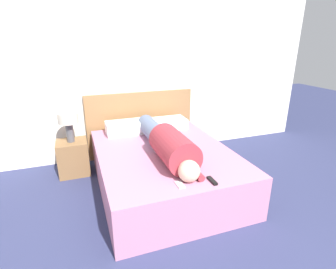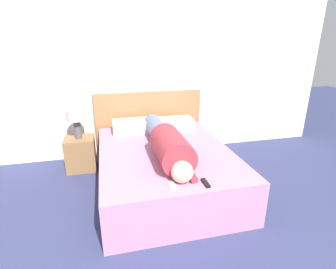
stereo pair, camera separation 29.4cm
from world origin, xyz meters
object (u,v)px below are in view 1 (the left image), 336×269
object	(u,v)px
cell_phone	(180,185)
pillow_near_headboard	(126,128)
tv_remote	(212,181)
nightstand	(73,158)
table_lamp	(68,121)
pillow_second	(168,123)
person_lying	(167,143)
bed	(164,168)

from	to	relation	value
cell_phone	pillow_near_headboard	bearing A→B (deg)	96.89
tv_remote	cell_phone	bearing A→B (deg)	171.63
nightstand	cell_phone	bearing A→B (deg)	-59.27
table_lamp	tv_remote	size ratio (longest dim) A/B	2.66
nightstand	pillow_near_headboard	xyz separation A→B (m)	(0.74, 0.01, 0.35)
table_lamp	pillow_second	distance (m)	1.40
nightstand	pillow_second	distance (m)	1.43
person_lying	pillow_second	world-z (taller)	person_lying
tv_remote	person_lying	bearing A→B (deg)	105.97
table_lamp	cell_phone	xyz separation A→B (m)	(0.93, -1.57, -0.25)
bed	table_lamp	size ratio (longest dim) A/B	5.04
pillow_second	cell_phone	world-z (taller)	pillow_second
table_lamp	pillow_near_headboard	size ratio (longest dim) A/B	0.74
table_lamp	pillow_near_headboard	xyz separation A→B (m)	(0.74, 0.01, -0.18)
pillow_near_headboard	tv_remote	distance (m)	1.69
pillow_near_headboard	cell_phone	world-z (taller)	pillow_near_headboard
pillow_near_headboard	table_lamp	bearing A→B (deg)	-179.55
nightstand	person_lying	world-z (taller)	person_lying
tv_remote	nightstand	bearing A→B (deg)	127.55
bed	cell_phone	world-z (taller)	cell_phone
nightstand	cell_phone	world-z (taller)	cell_phone
bed	tv_remote	world-z (taller)	tv_remote
nightstand	pillow_second	size ratio (longest dim) A/B	0.93
nightstand	tv_remote	world-z (taller)	tv_remote
person_lying	tv_remote	size ratio (longest dim) A/B	10.99
nightstand	tv_remote	xyz separation A→B (m)	(1.24, -1.61, 0.28)
cell_phone	bed	bearing A→B (deg)	81.38
bed	tv_remote	size ratio (longest dim) A/B	13.39
bed	pillow_second	distance (m)	0.88
person_lying	tv_remote	xyz separation A→B (m)	(0.20, -0.70, -0.14)
tv_remote	cell_phone	size ratio (longest dim) A/B	1.15
nightstand	pillow_second	xyz separation A→B (m)	(1.39, 0.01, 0.34)
table_lamp	person_lying	bearing A→B (deg)	-41.30
pillow_near_headboard	pillow_second	xyz separation A→B (m)	(0.64, 0.00, -0.01)
cell_phone	nightstand	bearing A→B (deg)	120.73
nightstand	pillow_second	bearing A→B (deg)	0.24
person_lying	cell_phone	xyz separation A→B (m)	(-0.11, -0.65, -0.15)
table_lamp	pillow_near_headboard	distance (m)	0.76
nightstand	cell_phone	distance (m)	1.84
pillow_second	tv_remote	xyz separation A→B (m)	(-0.15, -1.62, -0.06)
person_lying	nightstand	bearing A→B (deg)	138.70
table_lamp	person_lying	world-z (taller)	table_lamp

